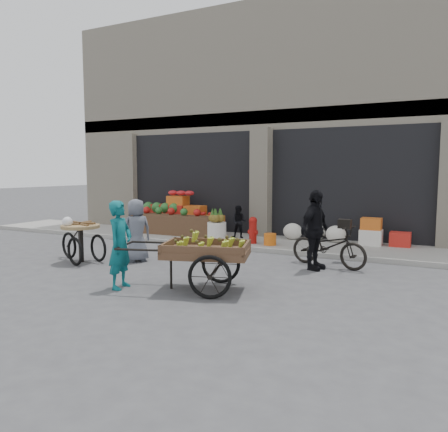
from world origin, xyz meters
The scene contains 15 objects.
ground centered at (0.00, 0.00, 0.00)m, with size 80.00×80.00×0.00m, color #424244.
sidewalk centered at (0.00, 4.10, 0.06)m, with size 18.00×2.20×0.12m, color gray.
building centered at (0.00, 8.03, 3.37)m, with size 14.00×6.45×7.00m.
fruit_display centered at (-2.48, 4.38, 0.67)m, with size 3.10×1.12×1.24m.
pineapple_bin centered at (-0.75, 3.60, 0.37)m, with size 0.52×0.52×0.50m, color silver.
fire_hydrant centered at (0.35, 3.55, 0.50)m, with size 0.22×0.22×0.71m.
orange_bucket centered at (0.85, 3.50, 0.27)m, with size 0.32×0.32×0.30m, color orange.
right_bay_goods centered at (2.61, 4.70, 0.41)m, with size 3.35×0.60×0.70m.
seated_person centered at (-0.35, 4.20, 0.58)m, with size 0.45×0.35×0.93m, color black.
banana_cart centered at (1.18, -0.61, 0.74)m, with size 2.59×1.61×1.01m.
vendor_woman centered at (-0.18, -1.13, 0.76)m, with size 0.56×0.37×1.53m, color #0D6067.
tricycle_cart centered at (-2.41, 0.19, 0.57)m, with size 1.46×1.04×0.95m.
vendor_grey centered at (-1.31, 0.78, 0.71)m, with size 0.69×0.45×1.41m, color slate.
bicycle centered at (2.66, 2.19, 0.45)m, with size 0.60×1.72×0.90m, color black.
cyclist centered at (2.46, 1.79, 0.82)m, with size 0.97×0.40×1.65m, color black.
Camera 1 is at (4.75, -6.99, 2.05)m, focal length 35.00 mm.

